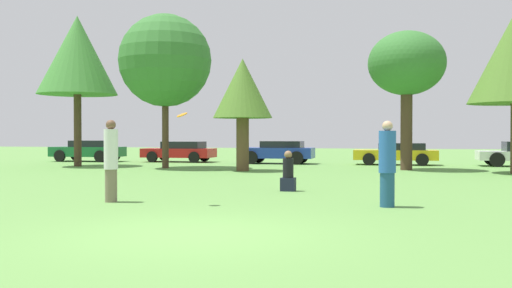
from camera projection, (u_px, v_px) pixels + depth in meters
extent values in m
plane|color=#5B8E42|center=(192.00, 233.00, 8.92)|extent=(120.00, 120.00, 0.00)
cylinder|color=#726651|center=(111.00, 186.00, 13.15)|extent=(0.28, 0.28, 0.76)
cylinder|color=silver|center=(111.00, 149.00, 13.14)|extent=(0.32, 0.32, 0.93)
sphere|color=brown|center=(111.00, 125.00, 13.13)|extent=(0.23, 0.23, 0.23)
cylinder|color=navy|center=(387.00, 190.00, 12.22)|extent=(0.31, 0.31, 0.74)
cylinder|color=#2659A5|center=(387.00, 152.00, 12.21)|extent=(0.37, 0.37, 0.90)
sphere|color=tan|center=(387.00, 126.00, 12.20)|extent=(0.23, 0.23, 0.23)
cylinder|color=orange|center=(182.00, 115.00, 12.52)|extent=(0.26, 0.24, 0.16)
cube|color=#191E33|center=(288.00, 184.00, 15.75)|extent=(0.40, 0.33, 0.37)
cylinder|color=black|center=(288.00, 168.00, 15.74)|extent=(0.30, 0.30, 0.54)
sphere|color=#8C6647|center=(288.00, 155.00, 15.74)|extent=(0.22, 0.22, 0.22)
cylinder|color=#473323|center=(78.00, 130.00, 28.43)|extent=(0.37, 0.37, 3.59)
cone|color=#3D7F33|center=(77.00, 55.00, 28.37)|extent=(3.93, 3.93, 3.93)
cylinder|color=#473323|center=(165.00, 127.00, 26.76)|extent=(0.31, 0.31, 3.87)
sphere|color=#33702D|center=(165.00, 61.00, 26.72)|extent=(4.34, 4.34, 4.34)
cylinder|color=brown|center=(243.00, 144.00, 24.73)|extent=(0.55, 0.55, 2.30)
cone|color=#4C7528|center=(243.00, 88.00, 24.69)|extent=(2.58, 2.58, 2.58)
cylinder|color=#473323|center=(406.00, 127.00, 25.35)|extent=(0.52, 0.52, 3.83)
ellipsoid|color=#33702D|center=(407.00, 63.00, 25.30)|extent=(3.42, 3.42, 2.86)
cube|color=#196633|center=(88.00, 152.00, 33.85)|extent=(4.22, 1.80, 0.58)
cube|color=black|center=(92.00, 144.00, 33.77)|extent=(2.33, 1.57, 0.38)
cylinder|color=black|center=(60.00, 156.00, 33.31)|extent=(0.69, 0.18, 0.69)
cylinder|color=black|center=(76.00, 155.00, 35.02)|extent=(0.69, 0.18, 0.69)
cylinder|color=black|center=(100.00, 156.00, 32.69)|extent=(0.69, 0.18, 0.69)
cylinder|color=black|center=(115.00, 155.00, 34.40)|extent=(0.69, 0.18, 0.69)
cube|color=red|center=(179.00, 153.00, 33.18)|extent=(4.13, 1.84, 0.52)
cube|color=black|center=(184.00, 145.00, 33.10)|extent=(2.28, 1.61, 0.40)
cylinder|color=black|center=(152.00, 157.00, 32.61)|extent=(0.64, 0.17, 0.64)
cylinder|color=black|center=(165.00, 156.00, 34.36)|extent=(0.64, 0.17, 0.64)
cylinder|color=black|center=(194.00, 157.00, 32.01)|extent=(0.64, 0.17, 0.64)
cylinder|color=black|center=(205.00, 156.00, 33.76)|extent=(0.64, 0.17, 0.64)
cube|color=#1E389E|center=(277.00, 153.00, 31.14)|extent=(4.00, 1.78, 0.57)
cube|color=black|center=(282.00, 144.00, 31.06)|extent=(2.21, 1.55, 0.36)
cylinder|color=black|center=(251.00, 158.00, 30.59)|extent=(0.71, 0.19, 0.71)
cylinder|color=black|center=(259.00, 156.00, 32.28)|extent=(0.71, 0.19, 0.71)
cylinder|color=black|center=(297.00, 158.00, 30.01)|extent=(0.71, 0.19, 0.71)
cylinder|color=black|center=(302.00, 157.00, 31.70)|extent=(0.71, 0.19, 0.71)
cube|color=gold|center=(395.00, 155.00, 29.85)|extent=(4.29, 1.72, 0.51)
cube|color=black|center=(402.00, 147.00, 29.77)|extent=(2.36, 1.50, 0.36)
cylinder|color=black|center=(369.00, 159.00, 29.35)|extent=(0.64, 0.19, 0.64)
cylinder|color=black|center=(370.00, 158.00, 30.98)|extent=(0.64, 0.19, 0.64)
cylinder|color=black|center=(422.00, 160.00, 28.72)|extent=(0.64, 0.19, 0.64)
cylinder|color=black|center=(421.00, 158.00, 30.35)|extent=(0.64, 0.19, 0.64)
cylinder|color=black|center=(497.00, 160.00, 27.74)|extent=(0.71, 0.18, 0.71)
cylinder|color=black|center=(491.00, 158.00, 29.47)|extent=(0.71, 0.18, 0.71)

